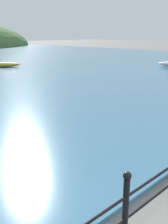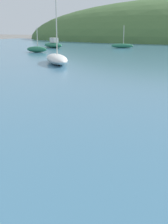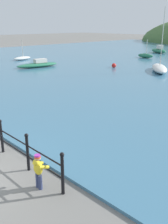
{
  "view_description": "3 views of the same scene",
  "coord_description": "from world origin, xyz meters",
  "px_view_note": "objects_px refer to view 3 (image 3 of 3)",
  "views": [
    {
      "loc": [
        -3.24,
        -0.34,
        2.98
      ],
      "look_at": [
        1.42,
        4.48,
        0.97
      ],
      "focal_mm": 42.0,
      "sensor_mm": 36.0,
      "label": 1
    },
    {
      "loc": [
        5.1,
        1.36,
        2.38
      ],
      "look_at": [
        2.6,
        6.73,
        0.79
      ],
      "focal_mm": 50.0,
      "sensor_mm": 36.0,
      "label": 2
    },
    {
      "loc": [
        7.25,
        -2.15,
        4.23
      ],
      "look_at": [
        0.81,
        4.02,
        1.24
      ],
      "focal_mm": 42.0,
      "sensor_mm": 36.0,
      "label": 3
    }
  ],
  "objects_px": {
    "boat_nearest_quay": "(38,64)",
    "boat_green_fishing": "(22,58)",
    "child_in_coat": "(38,168)",
    "boat_blue_hull": "(145,56)",
    "mooring_buoy": "(114,65)",
    "boat_far_left": "(159,68)",
    "boat_red_dinghy": "(159,50)"
  },
  "relations": [
    {
      "from": "boat_red_dinghy",
      "to": "boat_blue_hull",
      "type": "height_order",
      "value": "boat_blue_hull"
    },
    {
      "from": "boat_far_left",
      "to": "boat_blue_hull",
      "type": "xyz_separation_m",
      "value": [
        -6.75,
        7.88,
        -0.03
      ]
    },
    {
      "from": "child_in_coat",
      "to": "boat_far_left",
      "type": "height_order",
      "value": "boat_far_left"
    },
    {
      "from": "boat_blue_hull",
      "to": "mooring_buoy",
      "type": "bearing_deg",
      "value": -75.39
    },
    {
      "from": "boat_far_left",
      "to": "child_in_coat",
      "type": "bearing_deg",
      "value": -68.15
    },
    {
      "from": "boat_red_dinghy",
      "to": "child_in_coat",
      "type": "bearing_deg",
      "value": -63.77
    },
    {
      "from": "mooring_buoy",
      "to": "boat_far_left",
      "type": "bearing_deg",
      "value": 15.67
    },
    {
      "from": "boat_far_left",
      "to": "mooring_buoy",
      "type": "xyz_separation_m",
      "value": [
        -4.38,
        -1.23,
        -0.1
      ]
    },
    {
      "from": "child_in_coat",
      "to": "boat_nearest_quay",
      "type": "relative_size",
      "value": 0.22
    },
    {
      "from": "boat_far_left",
      "to": "boat_red_dinghy",
      "type": "height_order",
      "value": "boat_far_left"
    },
    {
      "from": "child_in_coat",
      "to": "boat_nearest_quay",
      "type": "xyz_separation_m",
      "value": [
        -17.32,
        11.75,
        -0.24
      ]
    },
    {
      "from": "boat_green_fishing",
      "to": "boat_blue_hull",
      "type": "distance_m",
      "value": 15.6
    },
    {
      "from": "boat_nearest_quay",
      "to": "boat_far_left",
      "type": "relative_size",
      "value": 0.81
    },
    {
      "from": "boat_blue_hull",
      "to": "mooring_buoy",
      "type": "xyz_separation_m",
      "value": [
        2.37,
        -9.11,
        -0.07
      ]
    },
    {
      "from": "boat_far_left",
      "to": "mooring_buoy",
      "type": "height_order",
      "value": "boat_far_left"
    },
    {
      "from": "boat_nearest_quay",
      "to": "mooring_buoy",
      "type": "relative_size",
      "value": 10.23
    },
    {
      "from": "boat_nearest_quay",
      "to": "boat_red_dinghy",
      "type": "xyz_separation_m",
      "value": [
        1.07,
        21.24,
        0.12
      ]
    },
    {
      "from": "boat_blue_hull",
      "to": "mooring_buoy",
      "type": "distance_m",
      "value": 9.41
    },
    {
      "from": "child_in_coat",
      "to": "boat_blue_hull",
      "type": "xyz_separation_m",
      "value": [
        -14.07,
        26.13,
        -0.21
      ]
    },
    {
      "from": "boat_red_dinghy",
      "to": "mooring_buoy",
      "type": "distance_m",
      "value": 16.6
    },
    {
      "from": "child_in_coat",
      "to": "mooring_buoy",
      "type": "relative_size",
      "value": 2.26
    },
    {
      "from": "boat_red_dinghy",
      "to": "boat_blue_hull",
      "type": "bearing_deg",
      "value": -72.35
    },
    {
      "from": "boat_nearest_quay",
      "to": "boat_green_fishing",
      "type": "distance_m",
      "value": 6.26
    },
    {
      "from": "child_in_coat",
      "to": "boat_far_left",
      "type": "relative_size",
      "value": 0.18
    },
    {
      "from": "boat_green_fishing",
      "to": "boat_far_left",
      "type": "bearing_deg",
      "value": 16.34
    },
    {
      "from": "boat_green_fishing",
      "to": "boat_red_dinghy",
      "type": "distance_m",
      "value": 20.67
    },
    {
      "from": "boat_red_dinghy",
      "to": "boat_blue_hull",
      "type": "relative_size",
      "value": 1.53
    },
    {
      "from": "boat_far_left",
      "to": "boat_blue_hull",
      "type": "height_order",
      "value": "boat_far_left"
    },
    {
      "from": "child_in_coat",
      "to": "boat_nearest_quay",
      "type": "bearing_deg",
      "value": 145.85
    },
    {
      "from": "child_in_coat",
      "to": "boat_nearest_quay",
      "type": "height_order",
      "value": "child_in_coat"
    },
    {
      "from": "boat_green_fishing",
      "to": "boat_blue_hull",
      "type": "xyz_separation_m",
      "value": [
        9.24,
        12.57,
        0.07
      ]
    },
    {
      "from": "child_in_coat",
      "to": "boat_green_fishing",
      "type": "relative_size",
      "value": 0.39
    }
  ]
}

